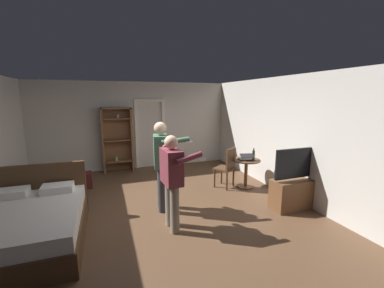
{
  "coord_description": "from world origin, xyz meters",
  "views": [
    {
      "loc": [
        -0.85,
        -4.48,
        2.18
      ],
      "look_at": [
        0.79,
        0.15,
        1.25
      ],
      "focal_mm": 22.94,
      "sensor_mm": 36.0,
      "label": 1
    }
  ],
  "objects_px": {
    "bookshelf": "(117,137)",
    "person_striped_shirt": "(162,160)",
    "wooden_chair": "(227,166)",
    "person_blue_shirt": "(172,176)",
    "bottle_on_table": "(254,155)",
    "bed": "(27,226)",
    "suitcase_dark": "(78,181)",
    "tv_flatscreen": "(295,190)",
    "side_table": "(246,168)",
    "laptop": "(246,158)"
  },
  "relations": [
    {
      "from": "person_blue_shirt",
      "to": "laptop",
      "type": "bearing_deg",
      "value": 29.93
    },
    {
      "from": "laptop",
      "to": "wooden_chair",
      "type": "bearing_deg",
      "value": 156.91
    },
    {
      "from": "bed",
      "to": "side_table",
      "type": "xyz_separation_m",
      "value": [
        4.37,
        1.0,
        0.17
      ]
    },
    {
      "from": "person_striped_shirt",
      "to": "person_blue_shirt",
      "type": "bearing_deg",
      "value": -90.17
    },
    {
      "from": "suitcase_dark",
      "to": "wooden_chair",
      "type": "bearing_deg",
      "value": -21.76
    },
    {
      "from": "bookshelf",
      "to": "suitcase_dark",
      "type": "distance_m",
      "value": 1.78
    },
    {
      "from": "bookshelf",
      "to": "wooden_chair",
      "type": "bearing_deg",
      "value": -44.13
    },
    {
      "from": "bookshelf",
      "to": "person_striped_shirt",
      "type": "height_order",
      "value": "bookshelf"
    },
    {
      "from": "side_table",
      "to": "person_striped_shirt",
      "type": "bearing_deg",
      "value": -167.12
    },
    {
      "from": "bookshelf",
      "to": "laptop",
      "type": "distance_m",
      "value": 3.79
    },
    {
      "from": "wooden_chair",
      "to": "side_table",
      "type": "bearing_deg",
      "value": -16.45
    },
    {
      "from": "person_blue_shirt",
      "to": "person_striped_shirt",
      "type": "height_order",
      "value": "person_striped_shirt"
    },
    {
      "from": "wooden_chair",
      "to": "person_blue_shirt",
      "type": "distance_m",
      "value": 2.29
    },
    {
      "from": "bed",
      "to": "side_table",
      "type": "distance_m",
      "value": 4.49
    },
    {
      "from": "bookshelf",
      "to": "person_blue_shirt",
      "type": "distance_m",
      "value": 3.82
    },
    {
      "from": "laptop",
      "to": "wooden_chair",
      "type": "distance_m",
      "value": 0.49
    },
    {
      "from": "bed",
      "to": "bottle_on_table",
      "type": "distance_m",
      "value": 4.63
    },
    {
      "from": "bookshelf",
      "to": "laptop",
      "type": "height_order",
      "value": "bookshelf"
    },
    {
      "from": "side_table",
      "to": "person_striped_shirt",
      "type": "xyz_separation_m",
      "value": [
        -2.2,
        -0.5,
        0.53
      ]
    },
    {
      "from": "bed",
      "to": "bookshelf",
      "type": "bearing_deg",
      "value": 66.53
    },
    {
      "from": "side_table",
      "to": "person_blue_shirt",
      "type": "relative_size",
      "value": 0.44
    },
    {
      "from": "laptop",
      "to": "bottle_on_table",
      "type": "bearing_deg",
      "value": -11.92
    },
    {
      "from": "bookshelf",
      "to": "tv_flatscreen",
      "type": "distance_m",
      "value": 4.98
    },
    {
      "from": "bed",
      "to": "laptop",
      "type": "height_order",
      "value": "bed"
    },
    {
      "from": "wooden_chair",
      "to": "person_blue_shirt",
      "type": "xyz_separation_m",
      "value": [
        -1.75,
        -1.42,
        0.38
      ]
    },
    {
      "from": "person_blue_shirt",
      "to": "person_striped_shirt",
      "type": "bearing_deg",
      "value": 89.83
    },
    {
      "from": "side_table",
      "to": "tv_flatscreen",
      "type": "bearing_deg",
      "value": -77.78
    },
    {
      "from": "bottle_on_table",
      "to": "suitcase_dark",
      "type": "height_order",
      "value": "bottle_on_table"
    },
    {
      "from": "suitcase_dark",
      "to": "person_blue_shirt",
      "type": "bearing_deg",
      "value": -60.03
    },
    {
      "from": "wooden_chair",
      "to": "bookshelf",
      "type": "bearing_deg",
      "value": 135.87
    },
    {
      "from": "bed",
      "to": "bottle_on_table",
      "type": "bearing_deg",
      "value": 11.57
    },
    {
      "from": "side_table",
      "to": "wooden_chair",
      "type": "height_order",
      "value": "wooden_chair"
    },
    {
      "from": "bookshelf",
      "to": "person_blue_shirt",
      "type": "bearing_deg",
      "value": -80.06
    },
    {
      "from": "person_blue_shirt",
      "to": "suitcase_dark",
      "type": "distance_m",
      "value": 3.16
    },
    {
      "from": "bed",
      "to": "bottle_on_table",
      "type": "xyz_separation_m",
      "value": [
        4.51,
        0.92,
        0.52
      ]
    },
    {
      "from": "tv_flatscreen",
      "to": "side_table",
      "type": "height_order",
      "value": "tv_flatscreen"
    },
    {
      "from": "person_blue_shirt",
      "to": "bottle_on_table",
      "type": "bearing_deg",
      "value": 27.26
    },
    {
      "from": "side_table",
      "to": "person_blue_shirt",
      "type": "distance_m",
      "value": 2.59
    },
    {
      "from": "tv_flatscreen",
      "to": "wooden_chair",
      "type": "relative_size",
      "value": 1.24
    },
    {
      "from": "wooden_chair",
      "to": "laptop",
      "type": "bearing_deg",
      "value": -23.09
    },
    {
      "from": "person_striped_shirt",
      "to": "wooden_chair",
      "type": "bearing_deg",
      "value": 19.99
    },
    {
      "from": "bookshelf",
      "to": "bottle_on_table",
      "type": "bearing_deg",
      "value": -40.37
    },
    {
      "from": "person_striped_shirt",
      "to": "bookshelf",
      "type": "bearing_deg",
      "value": 102.52
    },
    {
      "from": "tv_flatscreen",
      "to": "suitcase_dark",
      "type": "distance_m",
      "value": 4.93
    },
    {
      "from": "tv_flatscreen",
      "to": "suitcase_dark",
      "type": "height_order",
      "value": "tv_flatscreen"
    },
    {
      "from": "person_striped_shirt",
      "to": "laptop",
      "type": "bearing_deg",
      "value": 12.05
    },
    {
      "from": "bookshelf",
      "to": "laptop",
      "type": "relative_size",
      "value": 4.82
    },
    {
      "from": "side_table",
      "to": "person_striped_shirt",
      "type": "height_order",
      "value": "person_striped_shirt"
    },
    {
      "from": "tv_flatscreen",
      "to": "person_blue_shirt",
      "type": "distance_m",
      "value": 2.55
    },
    {
      "from": "bed",
      "to": "person_striped_shirt",
      "type": "xyz_separation_m",
      "value": [
        2.17,
        0.5,
        0.7
      ]
    }
  ]
}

